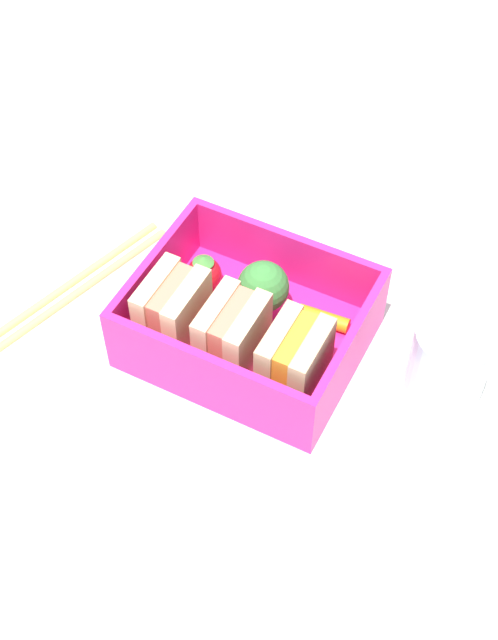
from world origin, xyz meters
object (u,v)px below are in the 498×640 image
strawberry_far_left (204,273)px  drinking_glass (448,366)px  sandwich_left (294,360)px  broccoli_floret (264,287)px  sandwich_center_left (232,334)px  sandwich_center (173,310)px  chopstick_pair (61,295)px  carrot_stick_far_left (323,319)px

strawberry_far_left → drinking_glass: bearing=178.6°
sandwich_left → broccoli_floret: sandwich_left is taller
sandwich_left → broccoli_floret: (4.73, -4.77, 0.09)cm
sandwich_center_left → sandwich_center: (4.77, 0.00, 0.00)cm
broccoli_floret → chopstick_pair: (14.94, 4.98, -3.66)cm
sandwich_center_left → broccoli_floret: size_ratio=1.14×
sandwich_center → drinking_glass: (-18.90, -4.54, -0.33)cm
carrot_stick_far_left → chopstick_pair: size_ratio=0.19×
sandwich_left → chopstick_pair: 19.99cm
sandwich_center_left → sandwich_center: 4.77cm
chopstick_pair → carrot_stick_far_left: bearing=-162.7°
sandwich_center_left → carrot_stick_far_left: 7.64cm
sandwich_center_left → carrot_stick_far_left: (-4.45, -5.82, -2.15)cm
sandwich_center → chopstick_pair: 10.74cm
carrot_stick_far_left → broccoli_floret: broccoli_floret is taller
broccoli_floret → chopstick_pair: 16.16cm
sandwich_left → strawberry_far_left: size_ratio=1.65×
sandwich_center → strawberry_far_left: (0.31, -5.00, -1.25)cm
broccoli_floret → strawberry_far_left: bearing=-2.6°
strawberry_far_left → broccoli_floret: bearing=177.4°
sandwich_center_left → broccoli_floret: 4.77cm
broccoli_floret → chopstick_pair: broccoli_floret is taller
carrot_stick_far_left → strawberry_far_left: bearing=5.0°
carrot_stick_far_left → chopstick_pair: (19.35, 6.03, -1.42)cm
carrot_stick_far_left → drinking_glass: drinking_glass is taller
chopstick_pair → drinking_glass: drinking_glass is taller
sandwich_center_left → carrot_stick_far_left: sandwich_center_left is taller
sandwich_center_left → carrot_stick_far_left: size_ratio=1.42×
strawberry_far_left → sandwich_center_left: bearing=135.5°
sandwich_center_left → chopstick_pair: sandwich_center_left is taller
sandwich_center_left → broccoli_floret: (-0.04, -4.77, 0.09)cm
sandwich_left → chopstick_pair: size_ratio=0.27×
strawberry_far_left → drinking_glass: drinking_glass is taller
sandwich_center_left → carrot_stick_far_left: bearing=-127.4°
sandwich_center_left → strawberry_far_left: sandwich_center_left is taller
strawberry_far_left → chopstick_pair: size_ratio=0.16×
sandwich_left → broccoli_floret: bearing=-45.2°
drinking_glass → broccoli_floret: bearing=-0.9°
sandwich_center → chopstick_pair: (10.13, 0.21, -3.57)cm
sandwich_left → carrot_stick_far_left: sandwich_left is taller
sandwich_left → sandwich_center: bearing=0.0°
chopstick_pair → drinking_glass: bearing=-170.7°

